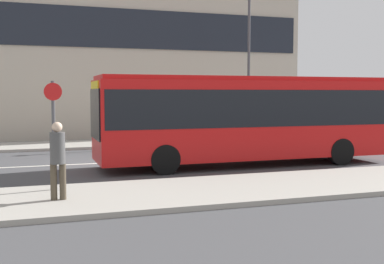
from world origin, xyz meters
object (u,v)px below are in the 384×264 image
(city_bus, at_px, (245,115))
(bus_stop_sign, at_px, (54,127))
(pedestrian_near_stop, at_px, (58,155))
(street_lamp, at_px, (249,51))
(parked_car_0, at_px, (331,130))

(city_bus, distance_m, bus_stop_sign, 7.42)
(pedestrian_near_stop, height_order, bus_stop_sign, bus_stop_sign)
(city_bus, bearing_deg, bus_stop_sign, -152.62)
(street_lamp, bearing_deg, city_bus, -116.05)
(city_bus, xyz_separation_m, bus_stop_sign, (-6.71, -3.17, -0.08))
(parked_car_0, bearing_deg, bus_stop_sign, -148.30)
(parked_car_0, xyz_separation_m, pedestrian_near_stop, (-14.16, -10.00, 0.49))
(parked_car_0, bearing_deg, street_lamp, 156.30)
(parked_car_0, height_order, street_lamp, street_lamp)
(city_bus, bearing_deg, pedestrian_near_stop, -144.53)
(parked_car_0, height_order, bus_stop_sign, bus_stop_sign)
(pedestrian_near_stop, xyz_separation_m, street_lamp, (10.26, 11.71, 3.65))
(parked_car_0, relative_size, street_lamp, 0.58)
(bus_stop_sign, bearing_deg, city_bus, 25.27)
(bus_stop_sign, xyz_separation_m, street_lamp, (10.28, 10.48, 3.07))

